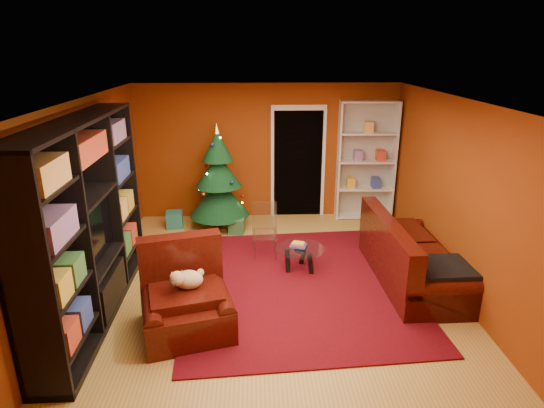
{
  "coord_description": "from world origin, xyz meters",
  "views": [
    {
      "loc": [
        -0.25,
        -5.87,
        3.23
      ],
      "look_at": [
        0.0,
        0.4,
        1.05
      ],
      "focal_mm": 30.0,
      "sensor_mm": 36.0,
      "label": 1
    }
  ],
  "objects_px": {
    "acrylic_chair": "(265,234)",
    "rug": "(296,284)",
    "christmas_tree": "(219,178)",
    "armchair": "(186,298)",
    "gift_box_teal": "(175,219)",
    "gift_box_red": "(230,222)",
    "media_unit": "(87,222)",
    "white_bookshelf": "(366,161)",
    "gift_box_green": "(237,225)",
    "dog": "(189,280)",
    "sofa": "(414,250)",
    "coffee_table": "(300,259)"
  },
  "relations": [
    {
      "from": "rug",
      "to": "gift_box_green",
      "type": "relative_size",
      "value": 13.1
    },
    {
      "from": "rug",
      "to": "gift_box_teal",
      "type": "distance_m",
      "value": 3.11
    },
    {
      "from": "rug",
      "to": "gift_box_red",
      "type": "xyz_separation_m",
      "value": [
        -1.05,
        2.22,
        0.1
      ]
    },
    {
      "from": "white_bookshelf",
      "to": "dog",
      "type": "distance_m",
      "value": 4.73
    },
    {
      "from": "rug",
      "to": "armchair",
      "type": "distance_m",
      "value": 1.79
    },
    {
      "from": "gift_box_red",
      "to": "sofa",
      "type": "distance_m",
      "value": 3.51
    },
    {
      "from": "gift_box_teal",
      "to": "gift_box_red",
      "type": "bearing_deg",
      "value": -4.29
    },
    {
      "from": "rug",
      "to": "coffee_table",
      "type": "height_order",
      "value": "coffee_table"
    },
    {
      "from": "gift_box_red",
      "to": "dog",
      "type": "xyz_separation_m",
      "value": [
        -0.3,
        -3.2,
        0.54
      ]
    },
    {
      "from": "sofa",
      "to": "acrylic_chair",
      "type": "relative_size",
      "value": 2.78
    },
    {
      "from": "rug",
      "to": "white_bookshelf",
      "type": "xyz_separation_m",
      "value": [
        1.58,
        2.69,
        1.13
      ]
    },
    {
      "from": "rug",
      "to": "dog",
      "type": "height_order",
      "value": "dog"
    },
    {
      "from": "coffee_table",
      "to": "dog",
      "type": "bearing_deg",
      "value": -136.02
    },
    {
      "from": "christmas_tree",
      "to": "dog",
      "type": "xyz_separation_m",
      "value": [
        -0.13,
        -3.25,
        -0.31
      ]
    },
    {
      "from": "armchair",
      "to": "christmas_tree",
      "type": "bearing_deg",
      "value": 72.13
    },
    {
      "from": "rug",
      "to": "christmas_tree",
      "type": "xyz_separation_m",
      "value": [
        -1.23,
        2.27,
        0.94
      ]
    },
    {
      "from": "armchair",
      "to": "dog",
      "type": "height_order",
      "value": "armchair"
    },
    {
      "from": "sofa",
      "to": "gift_box_teal",
      "type": "bearing_deg",
      "value": 58.09
    },
    {
      "from": "rug",
      "to": "acrylic_chair",
      "type": "relative_size",
      "value": 4.6
    },
    {
      "from": "media_unit",
      "to": "armchair",
      "type": "height_order",
      "value": "media_unit"
    },
    {
      "from": "dog",
      "to": "gift_box_green",
      "type": "bearing_deg",
      "value": 66.35
    },
    {
      "from": "rug",
      "to": "gift_box_teal",
      "type": "xyz_separation_m",
      "value": [
        -2.09,
        2.3,
        0.14
      ]
    },
    {
      "from": "christmas_tree",
      "to": "dog",
      "type": "distance_m",
      "value": 3.27
    },
    {
      "from": "gift_box_green",
      "to": "sofa",
      "type": "xyz_separation_m",
      "value": [
        2.61,
        -1.9,
        0.34
      ]
    },
    {
      "from": "acrylic_chair",
      "to": "white_bookshelf",
      "type": "bearing_deg",
      "value": 41.32
    },
    {
      "from": "armchair",
      "to": "gift_box_red",
      "type": "bearing_deg",
      "value": 69.01
    },
    {
      "from": "christmas_tree",
      "to": "white_bookshelf",
      "type": "height_order",
      "value": "white_bookshelf"
    },
    {
      "from": "christmas_tree",
      "to": "armchair",
      "type": "bearing_deg",
      "value": -92.82
    },
    {
      "from": "christmas_tree",
      "to": "gift_box_green",
      "type": "height_order",
      "value": "christmas_tree"
    },
    {
      "from": "gift_box_teal",
      "to": "acrylic_chair",
      "type": "relative_size",
      "value": 0.38
    },
    {
      "from": "gift_box_red",
      "to": "armchair",
      "type": "distance_m",
      "value": 3.3
    },
    {
      "from": "gift_box_teal",
      "to": "sofa",
      "type": "height_order",
      "value": "sofa"
    },
    {
      "from": "coffee_table",
      "to": "media_unit",
      "type": "bearing_deg",
      "value": -159.35
    },
    {
      "from": "rug",
      "to": "gift_box_teal",
      "type": "bearing_deg",
      "value": 132.27
    },
    {
      "from": "gift_box_teal",
      "to": "acrylic_chair",
      "type": "distance_m",
      "value": 2.17
    },
    {
      "from": "christmas_tree",
      "to": "gift_box_green",
      "type": "bearing_deg",
      "value": -43.63
    },
    {
      "from": "armchair",
      "to": "dog",
      "type": "bearing_deg",
      "value": 45.0
    },
    {
      "from": "rug",
      "to": "gift_box_red",
      "type": "distance_m",
      "value": 2.46
    },
    {
      "from": "sofa",
      "to": "white_bookshelf",
      "type": "bearing_deg",
      "value": 1.22
    },
    {
      "from": "rug",
      "to": "acrylic_chair",
      "type": "height_order",
      "value": "acrylic_chair"
    },
    {
      "from": "acrylic_chair",
      "to": "rug",
      "type": "bearing_deg",
      "value": -65.86
    },
    {
      "from": "gift_box_red",
      "to": "coffee_table",
      "type": "distance_m",
      "value": 2.13
    },
    {
      "from": "media_unit",
      "to": "christmas_tree",
      "type": "height_order",
      "value": "media_unit"
    },
    {
      "from": "gift_box_teal",
      "to": "gift_box_red",
      "type": "distance_m",
      "value": 1.04
    },
    {
      "from": "gift_box_green",
      "to": "dog",
      "type": "relative_size",
      "value": 0.7
    },
    {
      "from": "rug",
      "to": "media_unit",
      "type": "distance_m",
      "value": 2.93
    },
    {
      "from": "media_unit",
      "to": "coffee_table",
      "type": "height_order",
      "value": "media_unit"
    },
    {
      "from": "christmas_tree",
      "to": "gift_box_teal",
      "type": "relative_size",
      "value": 6.56
    },
    {
      "from": "armchair",
      "to": "dog",
      "type": "distance_m",
      "value": 0.22
    },
    {
      "from": "gift_box_green",
      "to": "dog",
      "type": "bearing_deg",
      "value": -98.61
    }
  ]
}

